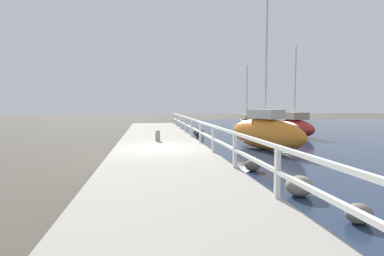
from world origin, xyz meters
name	(u,v)px	position (x,y,z in m)	size (l,w,h in m)	color
ground_plane	(162,155)	(0.00, 0.00, 0.00)	(120.00, 120.00, 0.00)	#4C473D
dock_walkway	(162,152)	(0.00, 0.00, 0.17)	(4.12, 36.00, 0.33)	#9E998E
railing	(206,131)	(1.96, 0.00, 1.06)	(0.10, 32.50, 1.07)	white
boulder_downstream	(359,214)	(3.26, -8.04, 0.19)	(0.50, 0.45, 0.38)	slate
boulder_near_dock	(299,186)	(3.01, -6.31, 0.25)	(0.66, 0.60, 0.50)	gray
boulder_mid_strip	(199,132)	(2.93, 7.59, 0.29)	(0.77, 0.70, 0.58)	#666056
boulder_far_strip	(253,165)	(2.85, -3.51, 0.19)	(0.52, 0.47, 0.39)	#666056
mooring_bollard	(158,135)	(-0.08, 2.60, 0.62)	(0.25, 0.25, 0.57)	gray
sailboat_orange	(265,132)	(5.11, 1.04, 0.85)	(2.80, 5.31, 7.50)	orange
sailboat_black	(246,123)	(8.40, 13.49, 0.55)	(1.86, 5.98, 5.79)	black
sailboat_red	(294,126)	(9.40, 6.38, 0.71)	(1.71, 4.46, 6.15)	red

